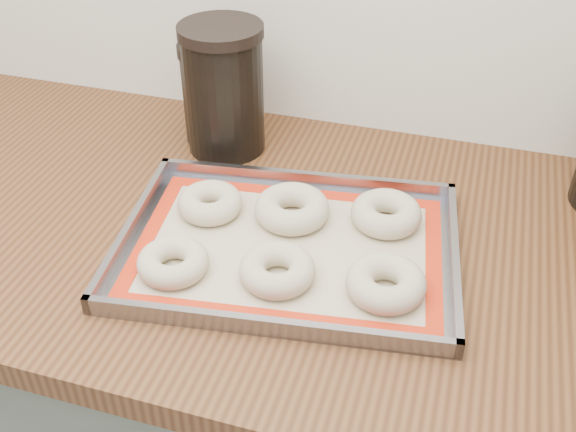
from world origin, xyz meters
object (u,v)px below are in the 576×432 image
(bagel_back_right, at_px, (386,214))
(baking_tray, at_px, (288,247))
(bagel_front_mid, at_px, (277,270))
(bagel_back_mid, at_px, (292,208))
(bagel_back_left, at_px, (210,203))
(canister_mid, at_px, (214,93))
(bagel_front_left, at_px, (173,262))
(canister_left, at_px, (224,89))
(bagel_front_right, at_px, (386,283))

(bagel_back_right, bearing_deg, baking_tray, -141.59)
(bagel_front_mid, xyz_separation_m, bagel_back_mid, (-0.02, 0.13, 0.00))
(bagel_back_left, bearing_deg, bagel_back_right, 10.76)
(bagel_back_mid, bearing_deg, canister_mid, 134.88)
(bagel_front_left, relative_size, bagel_back_mid, 0.87)
(canister_left, bearing_deg, bagel_front_left, -81.27)
(bagel_front_right, bearing_deg, bagel_back_left, 160.64)
(bagel_front_right, distance_m, canister_mid, 0.48)
(bagel_back_mid, relative_size, canister_mid, 0.63)
(bagel_front_right, distance_m, bagel_back_mid, 0.20)
(bagel_front_mid, distance_m, canister_left, 0.37)
(bagel_front_left, height_order, bagel_front_mid, bagel_front_mid)
(bagel_front_left, relative_size, bagel_back_right, 0.93)
(baking_tray, relative_size, bagel_back_left, 5.24)
(bagel_front_right, height_order, canister_left, canister_left)
(canister_left, relative_size, canister_mid, 1.25)
(bagel_back_mid, bearing_deg, bagel_back_left, -170.69)
(bagel_front_left, bearing_deg, canister_left, 98.73)
(canister_left, xyz_separation_m, canister_mid, (-0.03, 0.02, -0.02))
(baking_tray, xyz_separation_m, bagel_front_left, (-0.13, -0.09, 0.01))
(bagel_front_mid, height_order, bagel_back_left, same)
(bagel_back_mid, xyz_separation_m, canister_mid, (-0.20, 0.20, 0.06))
(bagel_front_mid, height_order, bagel_back_mid, bagel_back_mid)
(bagel_back_mid, bearing_deg, baking_tray, -78.08)
(bagel_front_right, bearing_deg, bagel_back_right, 100.01)
(canister_left, height_order, canister_mid, canister_left)
(bagel_front_left, distance_m, bagel_back_left, 0.14)
(bagel_front_left, height_order, bagel_back_right, bagel_back_right)
(bagel_front_left, xyz_separation_m, bagel_back_left, (-0.00, 0.14, 0.00))
(bagel_back_left, distance_m, canister_mid, 0.24)
(bagel_front_right, xyz_separation_m, bagel_back_mid, (-0.16, 0.12, 0.00))
(baking_tray, bearing_deg, canister_mid, 128.59)
(bagel_back_left, bearing_deg, bagel_front_right, -19.36)
(bagel_front_left, relative_size, bagel_back_left, 1.00)
(bagel_front_mid, relative_size, bagel_front_right, 0.97)
(bagel_back_right, bearing_deg, canister_mid, 152.94)
(bagel_front_right, bearing_deg, canister_mid, 138.45)
(bagel_front_mid, distance_m, bagel_back_mid, 0.13)
(bagel_back_right, bearing_deg, bagel_back_left, -169.24)
(bagel_front_left, height_order, bagel_back_mid, bagel_back_mid)
(bagel_front_mid, height_order, bagel_front_right, bagel_front_right)
(bagel_back_right, height_order, canister_mid, canister_mid)
(bagel_front_right, bearing_deg, bagel_front_left, -171.95)
(bagel_front_mid, xyz_separation_m, bagel_front_right, (0.14, 0.01, 0.00))
(bagel_front_mid, bearing_deg, bagel_back_left, 141.07)
(bagel_front_left, distance_m, bagel_front_right, 0.28)
(bagel_back_left, relative_size, canister_mid, 0.55)
(bagel_back_mid, bearing_deg, bagel_back_right, 12.05)
(bagel_front_mid, xyz_separation_m, bagel_back_right, (0.11, 0.16, 0.00))
(bagel_front_left, relative_size, canister_mid, 0.55)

